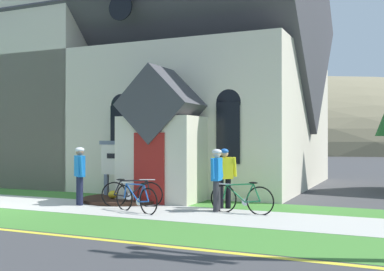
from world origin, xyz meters
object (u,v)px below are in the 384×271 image
(church_sign, at_px, (131,160))
(cyclist_in_green_jersey, at_px, (80,171))
(cyclist_in_white_jersey, at_px, (224,174))
(bicycle_black, at_px, (242,199))
(bicycle_silver, at_px, (136,198))
(bicycle_yellow, at_px, (132,194))
(cyclist_in_red_jersey, at_px, (217,175))

(church_sign, distance_m, cyclist_in_green_jersey, 1.92)
(church_sign, relative_size, cyclist_in_white_jersey, 1.39)
(cyclist_in_white_jersey, bearing_deg, bicycle_black, -42.55)
(bicycle_black, bearing_deg, bicycle_silver, -160.49)
(church_sign, bearing_deg, bicycle_yellow, -58.44)
(bicycle_silver, bearing_deg, bicycle_black, 19.51)
(church_sign, distance_m, cyclist_in_white_jersey, 3.47)
(cyclist_in_red_jersey, bearing_deg, church_sign, 159.43)
(bicycle_silver, height_order, cyclist_in_red_jersey, cyclist_in_red_jersey)
(bicycle_yellow, relative_size, cyclist_in_red_jersey, 0.98)
(church_sign, xyz_separation_m, bicycle_black, (4.09, -1.34, -0.87))
(bicycle_yellow, xyz_separation_m, cyclist_in_white_jersey, (2.50, 0.75, 0.59))
(bicycle_yellow, xyz_separation_m, bicycle_silver, (0.62, -0.81, -0.01))
(cyclist_in_green_jersey, bearing_deg, cyclist_in_red_jersey, 7.34)
(church_sign, relative_size, bicycle_yellow, 1.42)
(cyclist_in_green_jersey, bearing_deg, church_sign, 69.97)
(bicycle_silver, xyz_separation_m, cyclist_in_red_jersey, (1.87, 0.99, 0.60))
(cyclist_in_white_jersey, bearing_deg, cyclist_in_red_jersey, -90.58)
(cyclist_in_green_jersey, bearing_deg, bicycle_yellow, 12.62)
(cyclist_in_white_jersey, distance_m, cyclist_in_red_jersey, 0.58)
(bicycle_black, bearing_deg, church_sign, 161.90)
(bicycle_black, distance_m, cyclist_in_green_jersey, 4.80)
(bicycle_silver, distance_m, cyclist_in_red_jersey, 2.20)
(bicycle_yellow, relative_size, cyclist_in_green_jersey, 0.97)
(bicycle_silver, bearing_deg, cyclist_in_red_jersey, 27.73)
(cyclist_in_green_jersey, relative_size, cyclist_in_red_jersey, 1.02)
(bicycle_yellow, xyz_separation_m, cyclist_in_red_jersey, (2.49, 0.17, 0.59))
(bicycle_black, xyz_separation_m, cyclist_in_green_jersey, (-4.75, -0.45, 0.60))
(bicycle_yellow, xyz_separation_m, cyclist_in_green_jersey, (-1.54, -0.34, 0.61))
(church_sign, relative_size, cyclist_in_green_jersey, 1.37)
(church_sign, height_order, cyclist_in_green_jersey, church_sign)
(bicycle_black, bearing_deg, cyclist_in_white_jersey, 137.45)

